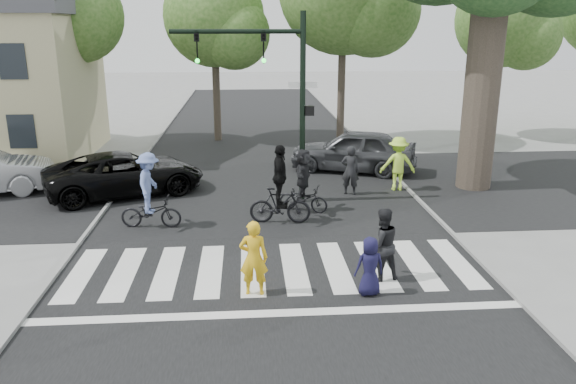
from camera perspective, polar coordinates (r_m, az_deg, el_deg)
The scene contains 20 objects.
ground at distance 12.64m, azimuth -1.25°, elevation -9.62°, with size 120.00×120.00×0.00m, color gray.
road_stem at distance 17.26m, azimuth -2.16°, elevation -2.27°, with size 10.00×70.00×0.01m, color black.
road_cross at distance 20.12m, azimuth -2.49°, elevation 0.49°, with size 70.00×10.00×0.01m, color black.
curb_left at distance 17.80m, azimuth -18.64°, elevation -2.41°, with size 0.10×70.00×0.10m, color gray.
curb_right at distance 18.13m, azimuth 14.01°, elevation -1.68°, with size 0.10×70.00×0.10m, color gray.
crosswalk at distance 13.23m, azimuth -1.41°, elevation -8.32°, with size 10.00×3.85×0.01m.
traffic_signal at distance 17.63m, azimuth -1.28°, elevation 11.12°, with size 4.45×0.29×6.00m.
bg_tree_1 at distance 28.02m, azimuth -22.26°, elevation 17.63°, with size 6.09×5.80×9.80m.
bg_tree_2 at distance 27.96m, azimuth -7.03°, elevation 16.89°, with size 5.04×4.80×8.40m.
bg_tree_4 at distance 30.29m, azimuth 21.54°, elevation 15.60°, with size 4.83×4.60×8.15m.
pedestrian_woman at distance 12.01m, azimuth -3.51°, elevation -6.71°, with size 0.61×0.40×1.67m, color yellow.
pedestrian_child at distance 12.16m, azimuth 8.30°, elevation -7.49°, with size 0.64×0.42×1.31m, color #151335.
pedestrian_adult at distance 12.85m, azimuth 9.50°, elevation -5.25°, with size 0.83×0.64×1.70m, color black.
cyclist_left at distance 16.34m, azimuth -13.86°, elevation -0.37°, with size 1.78×1.18×2.19m.
cyclist_mid at distance 16.23m, azimuth -0.82°, elevation 0.04°, with size 1.83×1.12×2.33m.
cyclist_right at distance 17.27m, azimuth 1.58°, elevation 0.82°, with size 1.65×1.52×1.99m.
car_suv at distance 19.90m, azimuth -16.22°, elevation 1.82°, with size 2.43×5.27×1.46m, color black.
car_grey at distance 22.35m, azimuth 6.65°, elevation 4.23°, with size 1.98×4.92×1.68m, color #37383C.
bystander_hivis at distance 19.92m, azimuth 11.11°, elevation 2.83°, with size 1.22×0.70×1.89m, color #C8FF43.
bystander_dark at distance 19.17m, azimuth 6.34°, elevation 2.20°, with size 0.62×0.41×1.69m, color black.
Camera 1 is at (-0.58, -11.32, 5.58)m, focal length 35.00 mm.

